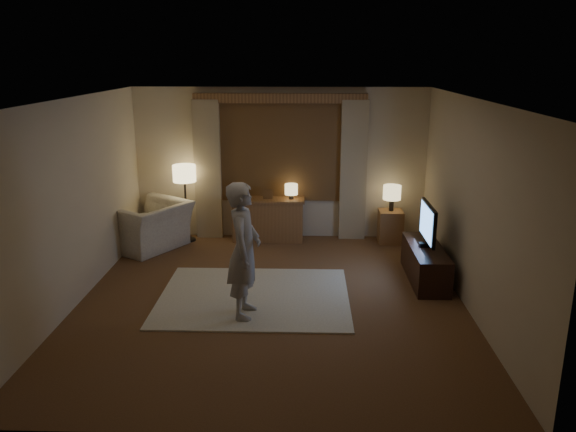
{
  "coord_description": "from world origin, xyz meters",
  "views": [
    {
      "loc": [
        0.43,
        -6.79,
        3.09
      ],
      "look_at": [
        0.2,
        0.6,
        0.98
      ],
      "focal_mm": 35.0,
      "sensor_mm": 36.0,
      "label": 1
    }
  ],
  "objects_px": {
    "sideboard": "(268,221)",
    "side_table": "(390,226)",
    "person": "(244,250)",
    "tv_stand": "(425,263)",
    "armchair": "(149,226)"
  },
  "relations": [
    {
      "from": "armchair",
      "to": "sideboard",
      "type": "bearing_deg",
      "value": 135.76
    },
    {
      "from": "sideboard",
      "to": "armchair",
      "type": "height_order",
      "value": "armchair"
    },
    {
      "from": "person",
      "to": "tv_stand",
      "type": "bearing_deg",
      "value": -59.37
    },
    {
      "from": "tv_stand",
      "to": "person",
      "type": "distance_m",
      "value": 2.81
    },
    {
      "from": "sideboard",
      "to": "side_table",
      "type": "distance_m",
      "value": 2.1
    },
    {
      "from": "sideboard",
      "to": "armchair",
      "type": "xyz_separation_m",
      "value": [
        -1.94,
        -0.49,
        0.04
      ]
    },
    {
      "from": "sideboard",
      "to": "armchair",
      "type": "bearing_deg",
      "value": -165.76
    },
    {
      "from": "side_table",
      "to": "person",
      "type": "bearing_deg",
      "value": -126.79
    },
    {
      "from": "tv_stand",
      "to": "person",
      "type": "bearing_deg",
      "value": -153.15
    },
    {
      "from": "tv_stand",
      "to": "person",
      "type": "relative_size",
      "value": 0.84
    },
    {
      "from": "side_table",
      "to": "person",
      "type": "height_order",
      "value": "person"
    },
    {
      "from": "side_table",
      "to": "person",
      "type": "distance_m",
      "value": 3.7
    },
    {
      "from": "armchair",
      "to": "side_table",
      "type": "relative_size",
      "value": 2.13
    },
    {
      "from": "armchair",
      "to": "person",
      "type": "distance_m",
      "value": 3.14
    },
    {
      "from": "tv_stand",
      "to": "sideboard",
      "type": "bearing_deg",
      "value": 143.57
    }
  ]
}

